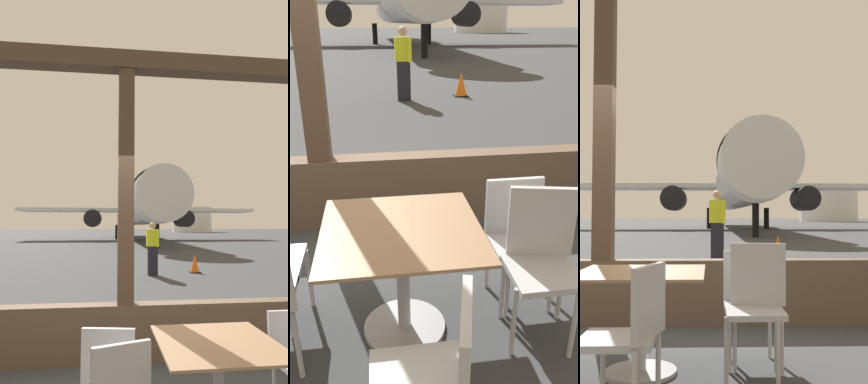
# 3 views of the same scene
# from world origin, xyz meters

# --- Properties ---
(ground_plane) EXTENTS (220.00, 220.00, 0.00)m
(ground_plane) POSITION_xyz_m (0.00, 40.00, 0.00)
(ground_plane) COLOR #383A3D
(window_frame) EXTENTS (7.60, 0.24, 3.90)m
(window_frame) POSITION_xyz_m (0.00, 0.00, 1.37)
(window_frame) COLOR brown
(window_frame) RESTS_ON ground
(dining_table) EXTENTS (0.92, 0.92, 0.73)m
(dining_table) POSITION_xyz_m (0.62, -1.55, 0.47)
(dining_table) COLOR #8C6B4C
(dining_table) RESTS_ON ground
(cafe_chair_aisle_left) EXTENTS (0.44, 0.44, 0.86)m
(cafe_chair_aisle_left) POSITION_xyz_m (-0.20, -1.45, 0.52)
(cafe_chair_aisle_left) COLOR #B2B2B7
(cafe_chair_aisle_left) RESTS_ON ground
(airplane) EXTENTS (26.94, 35.99, 10.71)m
(airplane) POSITION_xyz_m (3.45, 33.43, 3.71)
(airplane) COLOR silver
(airplane) RESTS_ON ground
(ground_crew_worker) EXTENTS (0.40, 0.48, 1.74)m
(ground_crew_worker) POSITION_xyz_m (1.29, 6.60, 0.90)
(ground_crew_worker) COLOR black
(ground_crew_worker) RESTS_ON ground
(traffic_cone) EXTENTS (0.36, 0.36, 0.63)m
(traffic_cone) POSITION_xyz_m (2.84, 7.04, 0.30)
(traffic_cone) COLOR orange
(traffic_cone) RESTS_ON ground
(fuel_storage_tank) EXTENTS (9.92, 9.92, 6.27)m
(fuel_storage_tank) POSITION_xyz_m (21.60, 76.76, 3.14)
(fuel_storage_tank) COLOR white
(fuel_storage_tank) RESTS_ON ground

